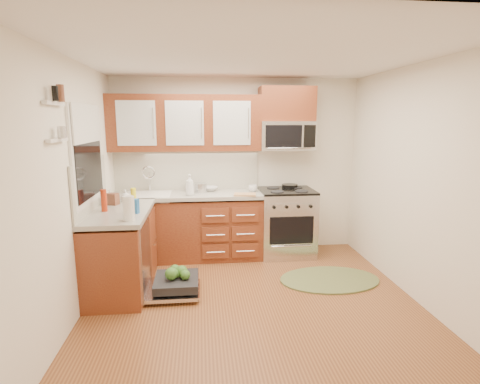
{
  "coord_description": "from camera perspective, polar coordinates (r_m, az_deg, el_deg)",
  "views": [
    {
      "loc": [
        -0.53,
        -3.66,
        1.91
      ],
      "look_at": [
        -0.05,
        0.85,
        1.04
      ],
      "focal_mm": 28.0,
      "sensor_mm": 36.0,
      "label": 1
    }
  ],
  "objects": [
    {
      "name": "mustard_bottle",
      "position": [
        4.64,
        -15.92,
        -0.61
      ],
      "size": [
        0.06,
        0.06,
        0.2
      ],
      "primitive_type": "cylinder",
      "rotation": [
        0.0,
        0.0,
        -0.0
      ],
      "color": "yellow",
      "rests_on": "countertop_left"
    },
    {
      "name": "soap_bottle_c",
      "position": [
        4.81,
        -17.08,
        -0.54
      ],
      "size": [
        0.15,
        0.15,
        0.15
      ],
      "primitive_type": "imported",
      "rotation": [
        0.0,
        0.0,
        -0.31
      ],
      "color": "#999999",
      "rests_on": "countertop_left"
    },
    {
      "name": "dishwasher",
      "position": [
        4.37,
        -10.16,
        -13.84
      ],
      "size": [
        0.7,
        0.6,
        0.2
      ],
      "primitive_type": null,
      "color": "silver",
      "rests_on": "ground"
    },
    {
      "name": "microwave",
      "position": [
        5.35,
        7.07,
        8.51
      ],
      "size": [
        0.76,
        0.38,
        0.4
      ],
      "primitive_type": null,
      "color": "silver",
      "rests_on": "ground"
    },
    {
      "name": "blue_carton",
      "position": [
        4.19,
        -15.84,
        -2.08
      ],
      "size": [
        0.11,
        0.09,
        0.16
      ],
      "primitive_type": "cube",
      "rotation": [
        0.0,
        0.0,
        -0.32
      ],
      "color": "#2360A5",
      "rests_on": "countertop_left"
    },
    {
      "name": "base_cabinet_left",
      "position": [
        4.53,
        -17.64,
        -8.81
      ],
      "size": [
        0.6,
        1.25,
        0.85
      ],
      "primitive_type": "cube",
      "color": "#5C1E14",
      "rests_on": "ground"
    },
    {
      "name": "window_blind",
      "position": [
        4.32,
        -22.25,
        9.64
      ],
      "size": [
        0.02,
        0.96,
        0.4
      ],
      "primitive_type": "cube",
      "color": "white",
      "rests_on": "ground"
    },
    {
      "name": "upper_cabinets",
      "position": [
        5.24,
        -8.35,
        10.35
      ],
      "size": [
        2.05,
        0.35,
        0.75
      ],
      "primitive_type": null,
      "color": "#5C1E14",
      "rests_on": "ground"
    },
    {
      "name": "cutting_board",
      "position": [
        5.01,
        0.76,
        -0.38
      ],
      "size": [
        0.32,
        0.23,
        0.02
      ],
      "primitive_type": "cube",
      "rotation": [
        0.0,
        0.0,
        -0.15
      ],
      "color": "tan",
      "rests_on": "countertop_back"
    },
    {
      "name": "canister",
      "position": [
        5.33,
        -7.82,
        0.87
      ],
      "size": [
        0.1,
        0.1,
        0.14
      ],
      "primitive_type": "cylinder",
      "rotation": [
        0.0,
        0.0,
        -0.14
      ],
      "color": "silver",
      "rests_on": "countertop_back"
    },
    {
      "name": "ceiling",
      "position": [
        3.74,
        2.27,
        19.89
      ],
      "size": [
        3.5,
        3.5,
        0.0
      ],
      "primitive_type": "plane",
      "rotation": [
        3.14,
        0.0,
        0.0
      ],
      "color": "white",
      "rests_on": "ground"
    },
    {
      "name": "rug",
      "position": [
        4.79,
        13.48,
        -12.84
      ],
      "size": [
        1.24,
        0.82,
        0.02
      ],
      "primitive_type": null,
      "rotation": [
        0.0,
        0.0,
        -0.03
      ],
      "color": "olive",
      "rests_on": "ground"
    },
    {
      "name": "soap_bottle_a",
      "position": [
        5.0,
        -7.67,
        1.04
      ],
      "size": [
        0.13,
        0.13,
        0.28
      ],
      "primitive_type": "imported",
      "rotation": [
        0.0,
        0.0,
        0.25
      ],
      "color": "#999999",
      "rests_on": "countertop_back"
    },
    {
      "name": "floor",
      "position": [
        4.16,
        2.0,
        -16.5
      ],
      "size": [
        3.5,
        3.5,
        0.0
      ],
      "primitive_type": "plane",
      "color": "brown",
      "rests_on": "ground"
    },
    {
      "name": "cup",
      "position": [
        5.26,
        2.0,
        0.57
      ],
      "size": [
        0.15,
        0.15,
        0.1
      ],
      "primitive_type": "imported",
      "rotation": [
        0.0,
        0.0,
        0.28
      ],
      "color": "#999999",
      "rests_on": "countertop_back"
    },
    {
      "name": "red_bottle",
      "position": [
        4.37,
        -20.02,
        -1.22
      ],
      "size": [
        0.08,
        0.08,
        0.24
      ],
      "primitive_type": "cylinder",
      "rotation": [
        0.0,
        0.0,
        0.34
      ],
      "color": "#B32C0E",
      "rests_on": "countertop_left"
    },
    {
      "name": "wall_right",
      "position": [
        4.36,
        25.54,
        1.06
      ],
      "size": [
        0.04,
        3.5,
        2.5
      ],
      "primitive_type": "cube",
      "color": "white",
      "rests_on": "ground"
    },
    {
      "name": "stock_pot",
      "position": [
        5.23,
        -6.23,
        0.64
      ],
      "size": [
        0.24,
        0.24,
        0.13
      ],
      "primitive_type": "cylinder",
      "rotation": [
        0.0,
        0.0,
        0.09
      ],
      "color": "silver",
      "rests_on": "countertop_back"
    },
    {
      "name": "shelf_lower",
      "position": [
        3.52,
        -26.05,
        7.13
      ],
      "size": [
        0.04,
        0.4,
        0.03
      ],
      "primitive_type": "cube",
      "color": "white",
      "rests_on": "ground"
    },
    {
      "name": "paper_towel_roll",
      "position": [
        3.89,
        -16.6,
        -2.41
      ],
      "size": [
        0.15,
        0.15,
        0.25
      ],
      "primitive_type": "cylinder",
      "rotation": [
        0.0,
        0.0,
        -0.42
      ],
      "color": "white",
      "rests_on": "countertop_left"
    },
    {
      "name": "window",
      "position": [
        4.35,
        -22.26,
        5.28
      ],
      "size": [
        0.03,
        1.05,
        1.05
      ],
      "primitive_type": null,
      "color": "white",
      "rests_on": "ground"
    },
    {
      "name": "backsplash_left",
      "position": [
        4.41,
        -21.85,
        0.92
      ],
      "size": [
        0.02,
        1.25,
        0.57
      ],
      "primitive_type": "cube",
      "color": "beige",
      "rests_on": "ground"
    },
    {
      "name": "bowl_b",
      "position": [
        5.31,
        -6.97,
        0.49
      ],
      "size": [
        0.32,
        0.32,
        0.08
      ],
      "primitive_type": "imported",
      "rotation": [
        0.0,
        0.0,
        -0.44
      ],
      "color": "#999999",
      "rests_on": "countertop_back"
    },
    {
      "name": "skillet",
      "position": [
        5.51,
        7.57,
        0.93
      ],
      "size": [
        0.31,
        0.31,
        0.04
      ],
      "primitive_type": "cylinder",
      "rotation": [
        0.0,
        0.0,
        -0.41
      ],
      "color": "black",
      "rests_on": "range"
    },
    {
      "name": "wall_left",
      "position": [
        3.91,
        -24.15,
        0.16
      ],
      "size": [
        0.04,
        3.5,
        2.5
      ],
      "primitive_type": "cube",
      "color": "white",
      "rests_on": "ground"
    },
    {
      "name": "bowl_a",
      "position": [
        5.35,
        -4.65,
        0.5
      ],
      "size": [
        0.25,
        0.25,
        0.06
      ],
      "primitive_type": "imported",
      "rotation": [
        0.0,
        0.0,
        -0.09
      ],
      "color": "#999999",
      "rests_on": "countertop_back"
    },
    {
      "name": "cabinet_over_mw",
      "position": [
        5.38,
        7.12,
        13.16
      ],
      "size": [
        0.76,
        0.35,
        0.47
      ],
      "primitive_type": "cube",
      "color": "#5C1E14",
      "rests_on": "ground"
    },
    {
      "name": "sink",
      "position": [
        5.25,
        -13.83,
        -1.69
      ],
      "size": [
        0.62,
        0.5,
        0.26
      ],
      "primitive_type": null,
      "color": "white",
      "rests_on": "ground"
    },
    {
      "name": "base_cabinet_back",
      "position": [
        5.32,
        -7.97,
        -5.46
      ],
      "size": [
        2.05,
        0.6,
        0.85
      ],
      "primitive_type": "cube",
      "color": "#5C1E14",
      "rests_on": "ground"
    },
    {
      "name": "backsplash_back",
      "position": [
        5.44,
        -8.09,
        3.34
      ],
      "size": [
        2.05,
        0.02,
        0.57
      ],
      "primitive_type": "cube",
      "color": "beige",
      "rests_on": "ground"
    },
    {
      "name": "countertop_back",
      "position": [
        5.2,
        -8.11,
        -0.47
      ],
      "size": [
        2.07,
        0.64,
        0.05
      ],
      "primitive_type": "cube",
      "color": "#A09B92",
      "rests_on": "base_cabinet_back"
    },
    {
      "name": "shelf_upper",
      "position": [
        3.52,
        -26.47,
        12.0
      ],
      "size": [
        0.04,
        0.4,
        0.03
      ],
      "primitive_type": "cube",
      "color": "white",
      "rests_on": "ground"
    },
    {
      "name": "range",
      "position": [
        5.42,
        7.06,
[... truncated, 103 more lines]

